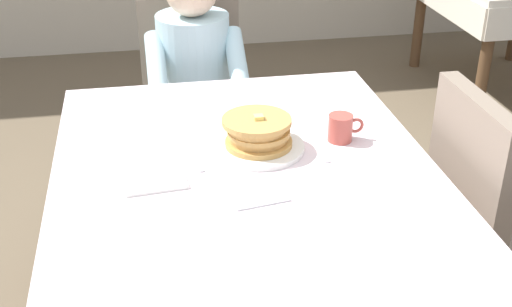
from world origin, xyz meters
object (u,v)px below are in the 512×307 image
(chair_right_side, at_px, (492,214))
(plate_breakfast, at_px, (258,147))
(breakfast_stack, at_px, (258,132))
(fork_left_of_plate, at_px, (197,157))
(dining_table_main, at_px, (249,205))
(cup_coffee, at_px, (341,128))
(spoon_near_edge, at_px, (264,204))
(diner_person, at_px, (195,74))
(chair_diner, at_px, (193,91))
(knife_right_of_plate, at_px, (321,147))

(chair_right_side, relative_size, plate_breakfast, 3.32)
(breakfast_stack, xyz_separation_m, fork_left_of_plate, (-0.19, -0.02, -0.06))
(dining_table_main, xyz_separation_m, cup_coffee, (0.32, 0.18, 0.13))
(chair_right_side, distance_m, spoon_near_edge, 0.80)
(diner_person, bearing_deg, chair_diner, -90.00)
(diner_person, height_order, spoon_near_edge, diner_person)
(breakfast_stack, bearing_deg, dining_table_main, -108.28)
(spoon_near_edge, bearing_deg, diner_person, 84.05)
(chair_diner, relative_size, diner_person, 0.83)
(chair_right_side, distance_m, fork_left_of_plate, 0.94)
(dining_table_main, relative_size, spoon_near_edge, 10.16)
(diner_person, relative_size, chair_right_side, 1.20)
(chair_right_side, bearing_deg, spoon_near_edge, -79.20)
(breakfast_stack, bearing_deg, plate_breakfast, -55.71)
(diner_person, bearing_deg, dining_table_main, 93.03)
(dining_table_main, relative_size, breakfast_stack, 7.20)
(diner_person, height_order, fork_left_of_plate, diner_person)
(breakfast_stack, relative_size, knife_right_of_plate, 1.06)
(cup_coffee, bearing_deg, breakfast_stack, -176.97)
(chair_right_side, height_order, spoon_near_edge, chair_right_side)
(plate_breakfast, relative_size, spoon_near_edge, 1.87)
(knife_right_of_plate, xyz_separation_m, spoon_near_edge, (-0.23, -0.29, 0.00))
(chair_diner, bearing_deg, spoon_near_edge, 92.95)
(dining_table_main, xyz_separation_m, chair_diner, (-0.05, 1.17, -0.12))
(plate_breakfast, bearing_deg, chair_diner, 96.31)
(cup_coffee, distance_m, knife_right_of_plate, 0.09)
(fork_left_of_plate, distance_m, knife_right_of_plate, 0.38)
(chair_diner, height_order, spoon_near_edge, chair_diner)
(spoon_near_edge, bearing_deg, dining_table_main, 86.25)
(diner_person, distance_m, spoon_near_edge, 1.16)
(breakfast_stack, xyz_separation_m, knife_right_of_plate, (0.19, -0.02, -0.06))
(diner_person, height_order, chair_right_side, diner_person)
(knife_right_of_plate, bearing_deg, breakfast_stack, 86.48)
(fork_left_of_plate, distance_m, spoon_near_edge, 0.33)
(plate_breakfast, distance_m, fork_left_of_plate, 0.19)
(plate_breakfast, bearing_deg, dining_table_main, -108.98)
(knife_right_of_plate, distance_m, spoon_near_edge, 0.37)
(breakfast_stack, relative_size, cup_coffee, 1.87)
(cup_coffee, bearing_deg, knife_right_of_plate, -153.40)
(fork_left_of_plate, bearing_deg, cup_coffee, -90.06)
(plate_breakfast, bearing_deg, breakfast_stack, 124.29)
(chair_right_side, height_order, plate_breakfast, chair_right_side)
(dining_table_main, height_order, plate_breakfast, plate_breakfast)
(fork_left_of_plate, height_order, knife_right_of_plate, same)
(diner_person, xyz_separation_m, breakfast_stack, (0.11, -0.84, 0.13))
(diner_person, relative_size, knife_right_of_plate, 5.60)
(diner_person, bearing_deg, spoon_near_edge, 93.34)
(plate_breakfast, xyz_separation_m, breakfast_stack, (-0.00, 0.00, 0.05))
(dining_table_main, xyz_separation_m, knife_right_of_plate, (0.25, 0.15, 0.09))
(dining_table_main, xyz_separation_m, chair_right_side, (0.77, 0.00, -0.12))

